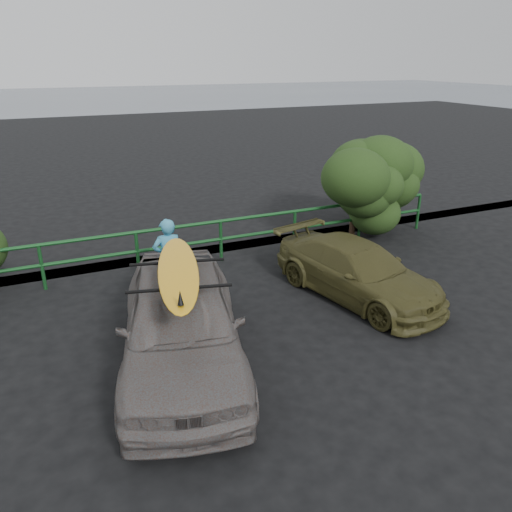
{
  "coord_description": "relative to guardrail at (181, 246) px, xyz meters",
  "views": [
    {
      "loc": [
        -2.8,
        -5.63,
        4.61
      ],
      "look_at": [
        0.69,
        2.23,
        1.17
      ],
      "focal_mm": 35.0,
      "sensor_mm": 36.0,
      "label": 1
    }
  ],
  "objects": [
    {
      "name": "ground",
      "position": [
        0.0,
        -5.0,
        -0.52
      ],
      "size": [
        80.0,
        80.0,
        0.0
      ],
      "primitive_type": "plane",
      "color": "black"
    },
    {
      "name": "ocean",
      "position": [
        0.0,
        55.0,
        -0.52
      ],
      "size": [
        200.0,
        200.0,
        0.0
      ],
      "primitive_type": "plane",
      "color": "#555E68",
      "rests_on": "ground"
    },
    {
      "name": "man",
      "position": [
        -0.63,
        -1.39,
        0.31
      ],
      "size": [
        0.63,
        0.44,
        1.67
      ],
      "primitive_type": "imported",
      "rotation": [
        0.0,
        0.0,
        3.07
      ],
      "color": "#3F9BBF",
      "rests_on": "ground"
    },
    {
      "name": "roof_rack",
      "position": [
        -1.1,
        -3.93,
        1.07
      ],
      "size": [
        1.69,
        1.37,
        0.05
      ],
      "primitive_type": null,
      "rotation": [
        0.0,
        0.0,
        -0.24
      ],
      "color": "black",
      "rests_on": "sedan"
    },
    {
      "name": "shrub_right",
      "position": [
        5.0,
        0.5,
        0.68
      ],
      "size": [
        3.2,
        2.4,
        2.41
      ],
      "primitive_type": null,
      "color": "#243E16",
      "rests_on": "ground"
    },
    {
      "name": "surfboard",
      "position": [
        -1.1,
        -3.93,
        1.14
      ],
      "size": [
        1.28,
        2.95,
        0.09
      ],
      "primitive_type": "ellipsoid",
      "rotation": [
        0.0,
        0.0,
        -0.24
      ],
      "color": "gold",
      "rests_on": "roof_rack"
    },
    {
      "name": "guardrail",
      "position": [
        0.0,
        0.0,
        0.0
      ],
      "size": [
        14.0,
        0.08,
        1.04
      ],
      "primitive_type": null,
      "color": "#164D1F",
      "rests_on": "ground"
    },
    {
      "name": "olive_vehicle",
      "position": [
        2.87,
        -2.96,
        0.04
      ],
      "size": [
        2.39,
        4.14,
        1.13
      ],
      "primitive_type": "imported",
      "rotation": [
        0.0,
        0.0,
        0.22
      ],
      "color": "#494520",
      "rests_on": "ground"
    },
    {
      "name": "sedan",
      "position": [
        -1.1,
        -3.93,
        0.26
      ],
      "size": [
        2.91,
        4.91,
        1.57
      ],
      "primitive_type": "imported",
      "rotation": [
        0.0,
        0.0,
        -0.24
      ],
      "color": "#635B58",
      "rests_on": "ground"
    }
  ]
}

